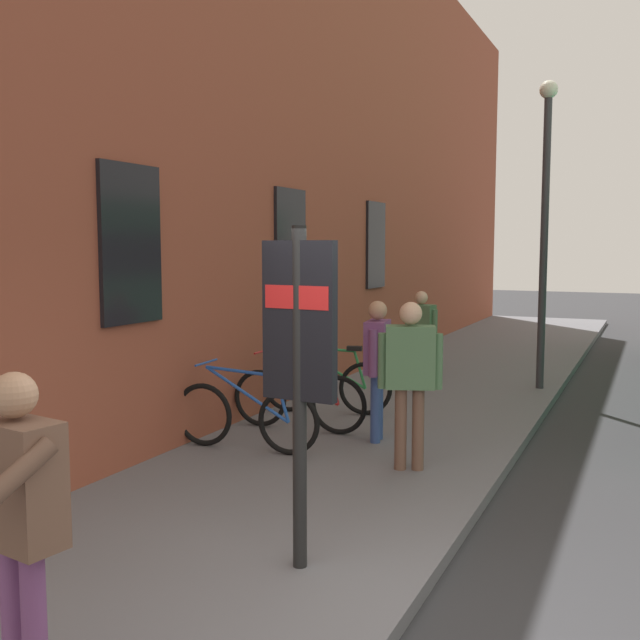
# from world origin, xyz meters

# --- Properties ---
(ground) EXTENTS (60.00, 60.00, 0.00)m
(ground) POSITION_xyz_m (6.00, -1.00, 0.00)
(ground) COLOR #2D2D30
(sidewalk_pavement) EXTENTS (24.00, 3.50, 0.12)m
(sidewalk_pavement) POSITION_xyz_m (8.00, 1.75, 0.06)
(sidewalk_pavement) COLOR slate
(sidewalk_pavement) RESTS_ON ground
(station_facade) EXTENTS (22.00, 0.65, 8.51)m
(station_facade) POSITION_xyz_m (8.99, 3.80, 4.25)
(station_facade) COLOR brown
(station_facade) RESTS_ON ground
(bicycle_under_window) EXTENTS (0.48, 1.77, 0.97)m
(bicycle_under_window) POSITION_xyz_m (2.97, 2.74, 0.51)
(bicycle_under_window) COLOR black
(bicycle_under_window) RESTS_ON sidewalk_pavement
(bicycle_mid_rack) EXTENTS (0.48, 1.77, 0.97)m
(bicycle_mid_rack) POSITION_xyz_m (4.01, 2.60, 0.51)
(bicycle_mid_rack) COLOR black
(bicycle_mid_rack) RESTS_ON sidewalk_pavement
(bicycle_beside_lamp) EXTENTS (0.58, 1.73, 0.97)m
(bicycle_beside_lamp) POSITION_xyz_m (4.98, 2.65, 0.51)
(bicycle_beside_lamp) COLOR black
(bicycle_beside_lamp) RESTS_ON sidewalk_pavement
(transit_info_sign) EXTENTS (0.12, 0.55, 2.40)m
(transit_info_sign) POSITION_xyz_m (0.58, 0.89, 1.72)
(transit_info_sign) COLOR black
(transit_info_sign) RESTS_ON sidewalk_pavement
(pedestrian_near_bus) EXTENTS (0.62, 0.31, 1.64)m
(pedestrian_near_bus) POSITION_xyz_m (3.95, 1.56, 1.12)
(pedestrian_near_bus) COLOR #334C8C
(pedestrian_near_bus) RESTS_ON sidewalk_pavement
(pedestrian_crossing_street) EXTENTS (0.31, 0.58, 1.54)m
(pedestrian_crossing_street) POSITION_xyz_m (7.43, 2.10, 1.06)
(pedestrian_crossing_street) COLOR maroon
(pedestrian_crossing_street) RESTS_ON sidewalk_pavement
(pedestrian_by_facade) EXTENTS (0.40, 0.61, 1.71)m
(pedestrian_by_facade) POSITION_xyz_m (3.06, 0.88, 1.16)
(pedestrian_by_facade) COLOR brown
(pedestrian_by_facade) RESTS_ON sidewalk_pavement
(tourist_with_hotdogs) EXTENTS (0.62, 0.64, 1.67)m
(tourist_with_hotdogs) POSITION_xyz_m (-1.40, 1.43, 1.15)
(tourist_with_hotdogs) COLOR #723F72
(tourist_with_hotdogs) RESTS_ON sidewalk_pavement
(street_lamp) EXTENTS (0.28, 0.28, 4.79)m
(street_lamp) POSITION_xyz_m (8.02, 0.30, 2.99)
(street_lamp) COLOR #333338
(street_lamp) RESTS_ON sidewalk_pavement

